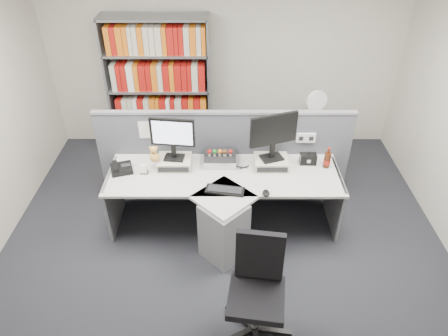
{
  "coord_description": "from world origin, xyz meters",
  "views": [
    {
      "loc": [
        0.01,
        -2.87,
        3.42
      ],
      "look_at": [
        0.0,
        0.65,
        0.92
      ],
      "focal_mm": 32.9,
      "sensor_mm": 36.0,
      "label": 1
    }
  ],
  "objects_px": {
    "desktop_pc": "(220,159)",
    "office_chair": "(257,286)",
    "monitor_left": "(172,136)",
    "filing_cabinet": "(310,146)",
    "shelving_unit": "(160,91)",
    "cola_bottle": "(327,160)",
    "desk_fan": "(316,103)",
    "desk_calendar": "(144,170)",
    "monitor_right": "(273,133)",
    "keyboard": "(225,190)",
    "desk_phone": "(121,168)",
    "mouse": "(266,193)",
    "speaker": "(308,159)",
    "desk": "(224,205)"
  },
  "relations": [
    {
      "from": "monitor_right",
      "to": "shelving_unit",
      "type": "relative_size",
      "value": 0.28
    },
    {
      "from": "cola_bottle",
      "to": "office_chair",
      "type": "height_order",
      "value": "office_chair"
    },
    {
      "from": "desk_phone",
      "to": "filing_cabinet",
      "type": "bearing_deg",
      "value": 25.55
    },
    {
      "from": "desktop_pc",
      "to": "office_chair",
      "type": "bearing_deg",
      "value": -78.32
    },
    {
      "from": "monitor_right",
      "to": "speaker",
      "type": "xyz_separation_m",
      "value": [
        0.43,
        0.05,
        -0.37
      ]
    },
    {
      "from": "desk_calendar",
      "to": "monitor_right",
      "type": "bearing_deg",
      "value": 5.84
    },
    {
      "from": "desk",
      "to": "speaker",
      "type": "bearing_deg",
      "value": 24.22
    },
    {
      "from": "desk",
      "to": "monitor_right",
      "type": "distance_m",
      "value": 0.96
    },
    {
      "from": "keyboard",
      "to": "speaker",
      "type": "relative_size",
      "value": 2.29
    },
    {
      "from": "desk_phone",
      "to": "desk",
      "type": "bearing_deg",
      "value": -13.37
    },
    {
      "from": "cola_bottle",
      "to": "office_chair",
      "type": "relative_size",
      "value": 0.25
    },
    {
      "from": "desk_phone",
      "to": "shelving_unit",
      "type": "height_order",
      "value": "shelving_unit"
    },
    {
      "from": "keyboard",
      "to": "filing_cabinet",
      "type": "xyz_separation_m",
      "value": [
        1.19,
        1.48,
        -0.38
      ]
    },
    {
      "from": "shelving_unit",
      "to": "filing_cabinet",
      "type": "relative_size",
      "value": 2.86
    },
    {
      "from": "mouse",
      "to": "cola_bottle",
      "type": "distance_m",
      "value": 0.89
    },
    {
      "from": "keyboard",
      "to": "mouse",
      "type": "relative_size",
      "value": 3.65
    },
    {
      "from": "filing_cabinet",
      "to": "speaker",
      "type": "bearing_deg",
      "value": -103.76
    },
    {
      "from": "filing_cabinet",
      "to": "keyboard",
      "type": "bearing_deg",
      "value": -128.73
    },
    {
      "from": "desk_phone",
      "to": "keyboard",
      "type": "bearing_deg",
      "value": -17.14
    },
    {
      "from": "office_chair",
      "to": "shelving_unit",
      "type": "bearing_deg",
      "value": 111.49
    },
    {
      "from": "monitor_right",
      "to": "desktop_pc",
      "type": "bearing_deg",
      "value": 172.94
    },
    {
      "from": "monitor_left",
      "to": "shelving_unit",
      "type": "distance_m",
      "value": 1.51
    },
    {
      "from": "desktop_pc",
      "to": "shelving_unit",
      "type": "height_order",
      "value": "shelving_unit"
    },
    {
      "from": "filing_cabinet",
      "to": "desk_calendar",
      "type": "bearing_deg",
      "value": -150.96
    },
    {
      "from": "monitor_right",
      "to": "filing_cabinet",
      "type": "distance_m",
      "value": 1.45
    },
    {
      "from": "monitor_right",
      "to": "desk_calendar",
      "type": "distance_m",
      "value": 1.49
    },
    {
      "from": "cola_bottle",
      "to": "shelving_unit",
      "type": "distance_m",
      "value": 2.55
    },
    {
      "from": "monitor_left",
      "to": "filing_cabinet",
      "type": "xyz_separation_m",
      "value": [
        1.76,
        1.02,
        -0.77
      ]
    },
    {
      "from": "desktop_pc",
      "to": "office_chair",
      "type": "height_order",
      "value": "office_chair"
    },
    {
      "from": "monitor_right",
      "to": "desk_fan",
      "type": "xyz_separation_m",
      "value": [
        0.66,
        1.02,
        -0.14
      ]
    },
    {
      "from": "desktop_pc",
      "to": "mouse",
      "type": "relative_size",
      "value": 3.11
    },
    {
      "from": "monitor_left",
      "to": "cola_bottle",
      "type": "xyz_separation_m",
      "value": [
        1.73,
        -0.02,
        -0.3
      ]
    },
    {
      "from": "desktop_pc",
      "to": "cola_bottle",
      "type": "distance_m",
      "value": 1.21
    },
    {
      "from": "keyboard",
      "to": "office_chair",
      "type": "xyz_separation_m",
      "value": [
        0.28,
        -1.09,
        -0.2
      ]
    },
    {
      "from": "mouse",
      "to": "filing_cabinet",
      "type": "relative_size",
      "value": 0.17
    },
    {
      "from": "monitor_left",
      "to": "desk_fan",
      "type": "relative_size",
      "value": 1.02
    },
    {
      "from": "desk",
      "to": "office_chair",
      "type": "height_order",
      "value": "office_chair"
    },
    {
      "from": "keyboard",
      "to": "filing_cabinet",
      "type": "relative_size",
      "value": 0.61
    },
    {
      "from": "shelving_unit",
      "to": "monitor_right",
      "type": "bearing_deg",
      "value": -45.56
    },
    {
      "from": "desk",
      "to": "monitor_left",
      "type": "relative_size",
      "value": 5.18
    },
    {
      "from": "monitor_left",
      "to": "desk_calendar",
      "type": "distance_m",
      "value": 0.5
    },
    {
      "from": "filing_cabinet",
      "to": "desk_fan",
      "type": "distance_m",
      "value": 0.66
    },
    {
      "from": "shelving_unit",
      "to": "speaker",
      "type": "bearing_deg",
      "value": -37.22
    },
    {
      "from": "speaker",
      "to": "monitor_right",
      "type": "bearing_deg",
      "value": -173.37
    },
    {
      "from": "monitor_right",
      "to": "desk_phone",
      "type": "height_order",
      "value": "monitor_right"
    },
    {
      "from": "desktop_pc",
      "to": "desk_fan",
      "type": "xyz_separation_m",
      "value": [
        1.25,
        0.94,
        0.24
      ]
    },
    {
      "from": "speaker",
      "to": "desk",
      "type": "bearing_deg",
      "value": -155.78
    },
    {
      "from": "monitor_left",
      "to": "speaker",
      "type": "xyz_separation_m",
      "value": [
        1.53,
        0.05,
        -0.34
      ]
    },
    {
      "from": "keyboard",
      "to": "office_chair",
      "type": "bearing_deg",
      "value": -75.58
    },
    {
      "from": "speaker",
      "to": "office_chair",
      "type": "xyz_separation_m",
      "value": [
        -0.67,
        -1.61,
        -0.24
      ]
    }
  ]
}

